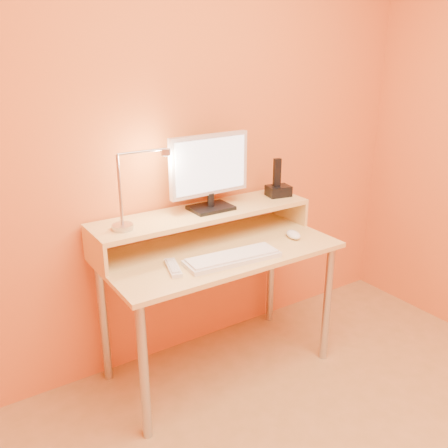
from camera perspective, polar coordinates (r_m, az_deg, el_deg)
wall_back at (r=2.58m, az=-4.55°, el=10.39°), size 3.00×0.04×2.50m
desk_leg_fl at (r=2.23m, az=-9.44°, el=-16.92°), size 0.04×0.04×0.69m
desk_leg_fr at (r=2.77m, az=12.08°, el=-9.23°), size 0.04×0.04×0.69m
desk_leg_bl at (r=2.62m, az=-14.01°, el=-11.12°), size 0.04×0.04×0.69m
desk_leg_br at (r=3.09m, az=5.55°, el=-5.59°), size 0.04×0.04×0.69m
desk_lower at (r=2.46m, az=-0.60°, el=-3.17°), size 1.20×0.60×0.02m
shelf_riser_left at (r=2.33m, az=-15.01°, el=-3.16°), size 0.02×0.30×0.14m
shelf_riser_right at (r=2.88m, az=7.71°, el=1.82°), size 0.02×0.30×0.14m
desk_shelf at (r=2.53m, az=-2.45°, el=1.29°), size 1.20×0.30×0.02m
monitor_foot at (r=2.54m, az=-1.57°, el=1.93°), size 0.22×0.16×0.02m
monitor_neck at (r=2.53m, az=-1.58°, el=2.87°), size 0.04×0.04×0.07m
monitor_panel at (r=2.49m, az=-1.74°, el=7.00°), size 0.46×0.05×0.31m
monitor_back at (r=2.51m, az=-2.02°, el=7.10°), size 0.41×0.03×0.26m
monitor_screen at (r=2.47m, az=-1.51°, el=6.92°), size 0.42×0.02×0.27m
lamp_base at (r=2.31m, az=-11.87°, el=-0.34°), size 0.10×0.10×0.02m
lamp_post at (r=2.25m, az=-12.19°, el=3.90°), size 0.01×0.01×0.33m
lamp_arm at (r=2.26m, az=-9.64°, el=8.42°), size 0.24×0.01×0.01m
lamp_head at (r=2.31m, az=-6.88°, el=8.44°), size 0.04×0.04×0.03m
lamp_bulb at (r=2.31m, az=-6.86°, el=8.05°), size 0.03×0.03×0.00m
phone_dock at (r=2.79m, az=6.44°, el=3.91°), size 0.15×0.12×0.06m
phone_handset at (r=2.75m, az=6.28°, el=6.06°), size 0.04×0.03×0.16m
phone_led at (r=2.78m, az=7.82°, el=3.79°), size 0.01×0.00×0.04m
keyboard at (r=2.32m, az=1.01°, el=-4.10°), size 0.48×0.19×0.02m
mouse at (r=2.62m, az=8.19°, el=-1.24°), size 0.09×0.13×0.04m
remote_control at (r=2.24m, az=-6.03°, el=-5.16°), size 0.10×0.19×0.02m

